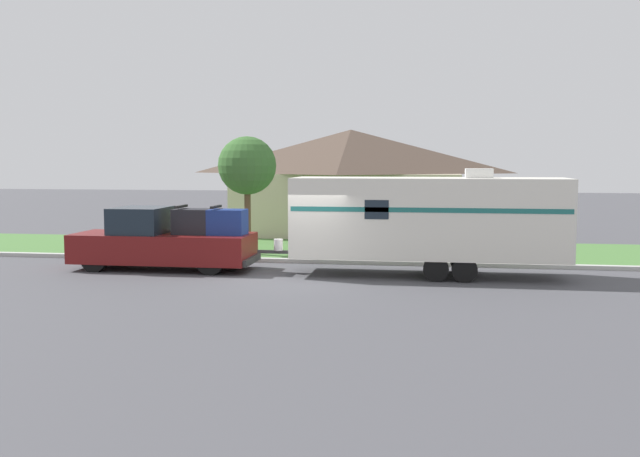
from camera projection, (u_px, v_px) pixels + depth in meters
ground_plane at (301, 282)px, 20.64m from camera, size 120.00×120.00×0.00m
curb_strip at (321, 261)px, 24.32m from camera, size 80.00×0.30×0.14m
lawn_strip at (336, 250)px, 27.91m from camera, size 80.00×7.00×0.03m
house_across_street at (351, 180)px, 34.31m from camera, size 11.10×7.45×4.97m
pickup_truck at (165, 241)px, 22.93m from camera, size 5.87×2.06×2.08m
travel_trailer at (428, 218)px, 21.54m from camera, size 9.41×2.30×3.27m
mailbox at (216, 231)px, 25.71m from camera, size 0.48×0.20×1.23m
tree_in_yard at (247, 166)px, 26.23m from camera, size 2.15×2.15×4.39m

